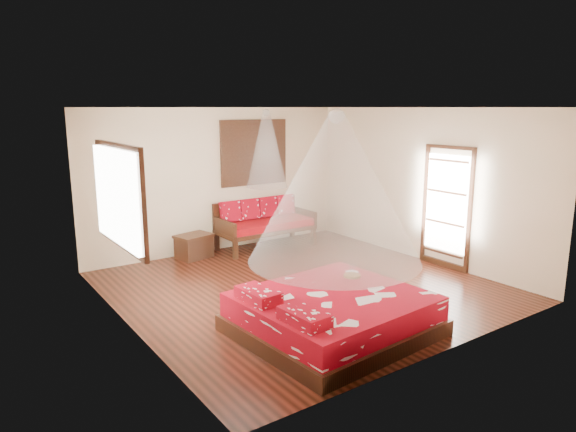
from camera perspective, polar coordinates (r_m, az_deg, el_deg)
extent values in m
cube|color=black|center=(8.27, 1.54, -7.88)|extent=(5.50, 5.50, 0.02)
cube|color=silver|center=(7.78, 1.66, 12.05)|extent=(5.50, 5.50, 0.02)
cube|color=beige|center=(6.67, -17.80, -0.72)|extent=(0.02, 5.50, 2.80)
cube|color=beige|center=(9.79, 14.70, 3.37)|extent=(0.02, 5.50, 2.80)
cube|color=beige|center=(10.23, -7.68, 4.01)|extent=(5.50, 0.02, 2.80)
cube|color=beige|center=(5.97, 17.60, -2.15)|extent=(5.50, 0.02, 2.80)
cube|color=black|center=(6.67, 4.99, -11.96)|extent=(2.37, 2.17, 0.20)
cube|color=maroon|center=(6.57, 5.03, -9.97)|extent=(2.26, 2.06, 0.30)
cube|color=maroon|center=(5.66, 1.82, -11.17)|extent=(0.36, 0.61, 0.15)
cube|color=maroon|center=(6.29, -3.32, -8.78)|extent=(0.36, 0.61, 0.15)
cube|color=black|center=(9.69, -5.87, -3.59)|extent=(0.08, 0.08, 0.42)
cube|color=black|center=(10.67, 2.82, -2.07)|extent=(0.08, 0.08, 0.42)
cube|color=black|center=(10.33, -7.92, -2.65)|extent=(0.08, 0.08, 0.42)
cube|color=black|center=(11.26, 0.46, -1.31)|extent=(0.08, 0.08, 0.42)
cube|color=black|center=(10.41, -2.47, -1.46)|extent=(1.97, 0.87, 0.08)
cube|color=maroon|center=(10.39, -2.48, -0.87)|extent=(1.91, 0.81, 0.14)
cube|color=black|center=(10.68, -3.63, 0.46)|extent=(1.97, 0.06, 0.55)
cube|color=black|center=(9.92, -7.08, -1.28)|extent=(0.06, 0.87, 0.30)
cube|color=black|center=(10.90, 1.70, 0.02)|extent=(0.06, 0.87, 0.30)
cube|color=maroon|center=(10.24, -6.42, 0.46)|extent=(0.42, 0.20, 0.43)
cube|color=maroon|center=(10.45, -4.32, 0.74)|extent=(0.42, 0.20, 0.43)
cube|color=maroon|center=(10.68, -2.30, 1.00)|extent=(0.42, 0.20, 0.43)
cube|color=maroon|center=(10.91, -0.37, 1.25)|extent=(0.42, 0.20, 0.43)
cube|color=black|center=(9.89, -10.39, -3.46)|extent=(0.70, 0.56, 0.40)
cube|color=black|center=(9.83, -10.44, -2.19)|extent=(0.74, 0.61, 0.05)
cube|color=black|center=(10.52, -3.79, 7.05)|extent=(1.52, 0.06, 1.32)
cube|color=black|center=(10.52, -3.76, 7.05)|extent=(1.35, 0.04, 1.10)
cube|color=black|center=(6.81, -18.15, 2.09)|extent=(0.08, 1.74, 1.34)
cube|color=silver|center=(6.83, -17.83, 2.13)|extent=(0.04, 1.54, 1.10)
cube|color=black|center=(9.44, 17.20, 0.76)|extent=(0.08, 1.02, 2.16)
cube|color=white|center=(9.41, 17.16, 1.35)|extent=(0.03, 0.82, 1.70)
cylinder|color=brown|center=(7.21, 7.13, -6.60)|extent=(0.24, 0.24, 0.03)
cone|color=white|center=(6.17, 5.28, 3.07)|extent=(2.12, 2.12, 1.80)
cone|color=white|center=(10.12, -2.40, 7.44)|extent=(0.81, 0.81, 1.50)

